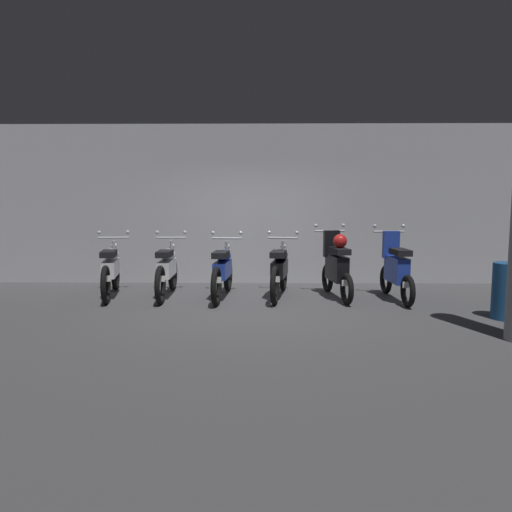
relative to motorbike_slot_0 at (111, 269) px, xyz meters
name	(u,v)px	position (x,y,z in m)	size (l,w,h in m)	color
ground_plane	(250,308)	(2.51, -0.90, -0.49)	(80.00, 80.00, 0.00)	#424244
back_wall	(253,205)	(2.51, 1.59, 1.12)	(16.00, 0.30, 3.24)	#ADADB2
motorbike_slot_0	(111,269)	(0.00, 0.00, 0.00)	(0.59, 1.94, 1.15)	black
motorbike_slot_1	(167,269)	(1.01, 0.01, 0.00)	(0.59, 1.95, 1.15)	black
motorbike_slot_2	(223,270)	(2.01, -0.10, 0.00)	(0.59, 1.95, 1.15)	black
motorbike_slot_3	(280,270)	(3.02, -0.01, 0.00)	(0.58, 1.94, 1.15)	black
motorbike_slot_4	(336,266)	(4.01, -0.09, 0.08)	(0.58, 1.67, 1.29)	black
motorbike_slot_5	(396,270)	(5.02, -0.23, 0.04)	(0.59, 1.68, 1.29)	black
trash_bin	(507,291)	(6.27, -1.60, -0.08)	(0.41, 0.41, 0.83)	navy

